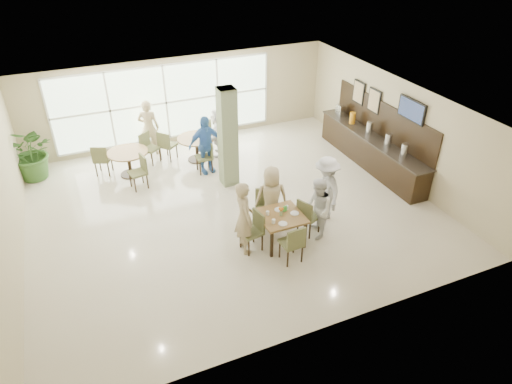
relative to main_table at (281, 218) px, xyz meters
name	(u,v)px	position (x,y,z in m)	size (l,w,h in m)	color
ground	(231,207)	(-0.55, 1.83, -0.66)	(10.00, 10.00, 0.00)	beige
room_shell	(229,149)	(-0.55, 1.83, 1.04)	(10.00, 10.00, 10.00)	white
window_bank	(166,103)	(-1.05, 6.29, 0.74)	(7.00, 0.04, 7.00)	silver
column	(228,138)	(-0.15, 3.03, 0.74)	(0.45, 0.45, 2.80)	#697A55
main_table	(281,218)	(0.00, 0.00, 0.00)	(0.99, 0.99, 0.75)	brown
round_table_left	(128,157)	(-2.65, 4.62, -0.08)	(1.16, 1.16, 0.75)	brown
round_table_right	(196,143)	(-0.57, 4.74, -0.08)	(1.16, 1.16, 0.75)	brown
chairs_main_table	(279,224)	(-0.02, 0.03, -0.19)	(2.07, 1.94, 0.95)	#545E34
chairs_table_left	(130,160)	(-2.60, 4.62, -0.19)	(2.04, 1.93, 0.95)	#545E34
chairs_table_right	(196,146)	(-0.60, 4.75, -0.19)	(2.17, 1.81, 0.95)	#545E34
tabletop_clutter	(281,213)	(0.00, 0.00, 0.15)	(0.74, 0.74, 0.21)	white
buffet_counter	(371,149)	(4.15, 2.33, -0.11)	(0.64, 4.70, 1.95)	black
wall_tv	(412,110)	(4.39, 1.23, 1.49)	(0.06, 1.00, 0.58)	black
framed_art_a	(374,101)	(4.40, 2.83, 1.19)	(0.05, 0.55, 0.70)	black
framed_art_b	(359,92)	(4.40, 3.63, 1.19)	(0.05, 0.55, 0.70)	black
potted_plant	(32,152)	(-5.15, 5.49, 0.16)	(1.47, 1.47, 1.64)	#356026
teen_left	(244,217)	(-0.87, 0.08, 0.22)	(0.64, 0.42, 1.76)	tan
teen_far	(271,198)	(0.08, 0.68, 0.14)	(0.79, 0.43, 1.61)	tan
teen_right	(318,209)	(0.89, -0.11, 0.10)	(0.74, 0.57, 1.52)	white
teen_standing	(326,188)	(1.46, 0.48, 0.18)	(1.09, 0.63, 1.69)	#ACACAE
adult_a	(205,145)	(-0.54, 3.90, 0.22)	(1.03, 0.58, 1.75)	#4074C0
adult_b	(218,132)	(0.17, 4.84, 0.10)	(1.41, 0.61, 1.52)	white
adult_standing	(149,128)	(-1.78, 5.74, 0.23)	(0.65, 0.43, 1.78)	tan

